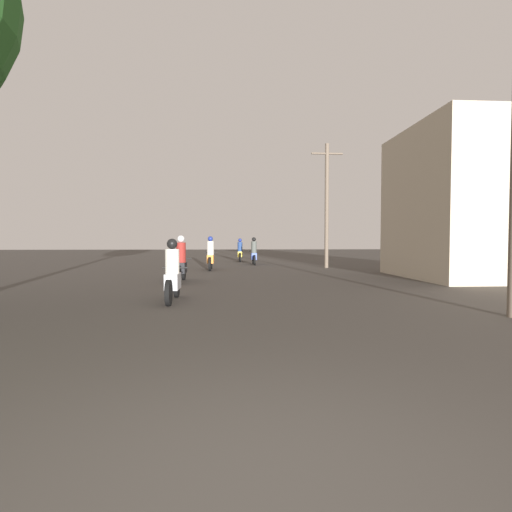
# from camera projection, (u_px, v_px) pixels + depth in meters

# --- Properties ---
(motorcycle_silver) EXTENTS (0.60, 1.86, 1.45)m
(motorcycle_silver) POSITION_uv_depth(u_px,v_px,m) (173.00, 276.00, 9.18)
(motorcycle_silver) COLOR black
(motorcycle_silver) RESTS_ON ground_plane
(motorcycle_black) EXTENTS (0.60, 1.99, 1.58)m
(motorcycle_black) POSITION_uv_depth(u_px,v_px,m) (181.00, 263.00, 13.44)
(motorcycle_black) COLOR black
(motorcycle_black) RESTS_ON ground_plane
(motorcycle_orange) EXTENTS (0.60, 2.02, 1.60)m
(motorcycle_orange) POSITION_uv_depth(u_px,v_px,m) (210.00, 256.00, 18.96)
(motorcycle_orange) COLOR black
(motorcycle_orange) RESTS_ON ground_plane
(motorcycle_blue) EXTENTS (0.60, 1.99, 1.59)m
(motorcycle_blue) POSITION_uv_depth(u_px,v_px,m) (254.00, 254.00, 23.24)
(motorcycle_blue) COLOR black
(motorcycle_blue) RESTS_ON ground_plane
(motorcycle_yellow) EXTENTS (0.60, 2.07, 1.54)m
(motorcycle_yellow) POSITION_uv_depth(u_px,v_px,m) (240.00, 252.00, 26.45)
(motorcycle_yellow) COLOR black
(motorcycle_yellow) RESTS_ON ground_plane
(building_right_near) EXTENTS (5.31, 5.57, 5.60)m
(building_right_near) POSITION_uv_depth(u_px,v_px,m) (478.00, 203.00, 14.94)
(building_right_near) COLOR beige
(building_right_near) RESTS_ON ground_plane
(utility_pole_far) EXTENTS (1.60, 0.20, 6.31)m
(utility_pole_far) POSITION_uv_depth(u_px,v_px,m) (327.00, 203.00, 20.31)
(utility_pole_far) COLOR #6B5B4C
(utility_pole_far) RESTS_ON ground_plane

